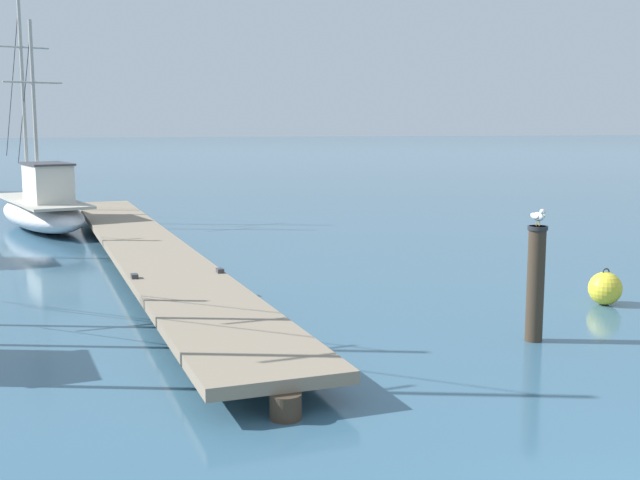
{
  "coord_description": "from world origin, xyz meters",
  "views": [
    {
      "loc": [
        -4.96,
        -3.77,
        3.25
      ],
      "look_at": [
        -1.63,
        8.41,
        1.4
      ],
      "focal_mm": 44.46,
      "sensor_mm": 36.0,
      "label": 1
    }
  ],
  "objects_px": {
    "mooring_piling": "(536,282)",
    "mooring_buoy": "(605,288)",
    "perched_seagull": "(538,216)",
    "fishing_boat_2": "(43,207)"
  },
  "relations": [
    {
      "from": "perched_seagull",
      "to": "mooring_buoy",
      "type": "relative_size",
      "value": 0.56
    },
    {
      "from": "fishing_boat_2",
      "to": "perched_seagull",
      "type": "height_order",
      "value": "fishing_boat_2"
    },
    {
      "from": "mooring_piling",
      "to": "mooring_buoy",
      "type": "bearing_deg",
      "value": 36.02
    },
    {
      "from": "mooring_piling",
      "to": "perched_seagull",
      "type": "relative_size",
      "value": 4.63
    },
    {
      "from": "fishing_boat_2",
      "to": "mooring_buoy",
      "type": "xyz_separation_m",
      "value": [
        10.55,
        -13.59,
        -0.4
      ]
    },
    {
      "from": "mooring_piling",
      "to": "perched_seagull",
      "type": "distance_m",
      "value": 0.99
    },
    {
      "from": "fishing_boat_2",
      "to": "perched_seagull",
      "type": "xyz_separation_m",
      "value": [
        8.04,
        -15.41,
        1.21
      ]
    },
    {
      "from": "mooring_piling",
      "to": "mooring_buoy",
      "type": "xyz_separation_m",
      "value": [
        2.52,
        1.83,
        -0.61
      ]
    },
    {
      "from": "perched_seagull",
      "to": "mooring_buoy",
      "type": "bearing_deg",
      "value": 35.94
    },
    {
      "from": "fishing_boat_2",
      "to": "mooring_buoy",
      "type": "relative_size",
      "value": 12.64
    }
  ]
}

